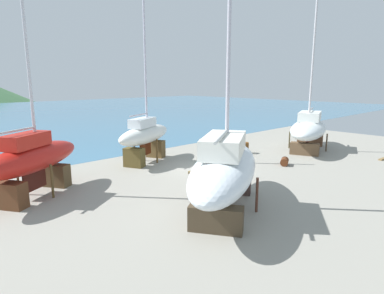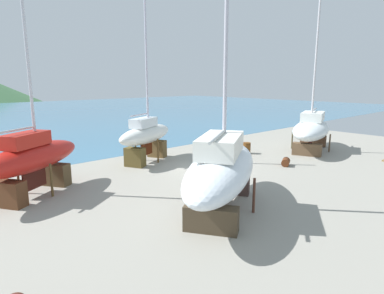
% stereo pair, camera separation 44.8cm
% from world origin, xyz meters
% --- Properties ---
extents(ground_plane, '(45.69, 45.69, 0.00)m').
position_xyz_m(ground_plane, '(0.00, -4.44, 0.00)').
color(ground_plane, gray).
extents(sea_water, '(154.50, 77.70, 0.01)m').
position_xyz_m(sea_water, '(0.00, 45.83, 0.00)').
color(sea_water, teal).
rests_on(sea_water, ground).
extents(sailboat_large_starboard, '(6.35, 4.19, 11.50)m').
position_xyz_m(sailboat_large_starboard, '(-1.80, 4.26, 1.92)').
color(sailboat_large_starboard, brown).
rests_on(sailboat_large_starboard, ground).
extents(sailboat_mid_port, '(9.05, 5.72, 12.23)m').
position_xyz_m(sailboat_mid_port, '(10.64, -1.70, 1.80)').
color(sailboat_mid_port, brown).
rests_on(sailboat_mid_port, ground).
extents(sailboat_far_slipway, '(6.50, 5.09, 11.40)m').
position_xyz_m(sailboat_far_slipway, '(-10.02, 2.18, 1.92)').
color(sailboat_far_slipway, brown).
rests_on(sailboat_far_slipway, ground).
extents(sailboat_small_center, '(9.06, 7.14, 14.79)m').
position_xyz_m(sailboat_small_center, '(-4.43, -5.48, 1.96)').
color(sailboat_small_center, '#44322D').
rests_on(sailboat_small_center, ground).
extents(worker, '(0.50, 0.43, 1.75)m').
position_xyz_m(worker, '(0.86, 1.31, 0.91)').
color(worker, '#2C6D50').
rests_on(worker, ground).
extents(barrel_rust_far, '(0.83, 0.83, 0.88)m').
position_xyz_m(barrel_rust_far, '(5.67, 1.09, 0.44)').
color(barrel_rust_far, '#5E3614').
rests_on(barrel_rust_far, ground).
extents(barrel_rust_mid, '(1.03, 0.87, 0.52)m').
position_xyz_m(barrel_rust_mid, '(4.58, -3.16, 0.26)').
color(barrel_rust_mid, '#562A16').
rests_on(barrel_rust_mid, ground).
extents(timber_plank_far, '(1.55, 1.62, 0.15)m').
position_xyz_m(timber_plank_far, '(-0.95, -0.85, 0.07)').
color(timber_plank_far, olive).
rests_on(timber_plank_far, ground).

